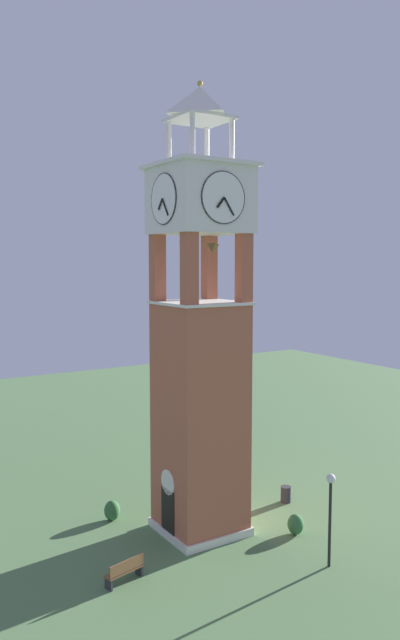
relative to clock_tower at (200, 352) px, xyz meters
The scene contains 7 objects.
ground 8.07m from the clock_tower, 71.08° to the left, with size 80.00×80.00×0.00m, color #517547.
clock_tower is the anchor object (origin of this frame).
park_bench 9.22m from the clock_tower, 64.55° to the right, with size 0.80×1.66×0.95m.
lamp_post 8.12m from the clock_tower, 25.81° to the left, with size 0.36×0.36×3.77m.
trash_bin 9.34m from the clock_tower, 94.00° to the left, with size 0.52×0.52×0.80m, color #2D2D33.
shrub_near_entry 8.72m from the clock_tower, 52.63° to the left, with size 0.72×0.72×0.90m, color #336638.
shrub_left_of_tower 8.70m from the clock_tower, 136.30° to the right, with size 0.74×0.74×0.94m, color #336638.
Camera 1 is at (21.82, -13.70, 12.04)m, focal length 33.56 mm.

